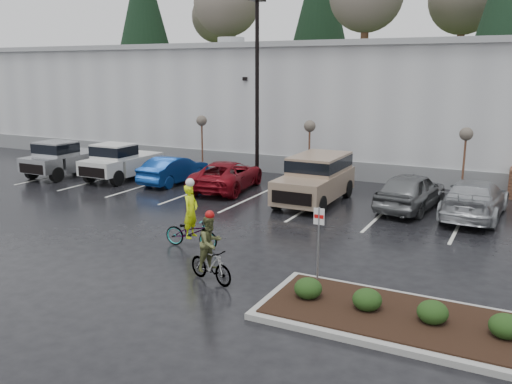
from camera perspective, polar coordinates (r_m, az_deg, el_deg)
The scene contains 23 objects.
ground at distance 16.47m, azimuth -6.38°, elevation -7.69°, with size 120.00×120.00×0.00m, color black.
warehouse at distance 35.92m, azimuth 13.28°, elevation 9.17°, with size 60.50×15.50×7.20m.
wooded_ridge at distance 58.53m, azimuth 18.76°, elevation 9.50°, with size 80.00×25.00×6.00m, color #2A3F1A.
lamppost at distance 27.83m, azimuth 0.12°, elevation 12.72°, with size 0.50×1.00×9.22m.
sapling_west at distance 30.83m, azimuth -5.74°, elevation 7.17°, with size 0.60×0.60×3.20m.
sapling_mid at distance 27.89m, azimuth 5.67°, elevation 6.57°, with size 0.60×0.60×3.20m.
sapling_east at distance 26.14m, azimuth 21.23°, elevation 5.34°, with size 0.60×0.60×3.20m.
curb_island at distance 13.22m, azimuth 17.99°, elevation -13.27°, with size 8.00×3.00×0.15m, color gray.
mulch_bed at distance 13.18m, azimuth 18.02°, elevation -12.90°, with size 7.60×2.60×0.04m, color black.
shrub_a at distance 13.76m, azimuth 5.51°, elevation -10.06°, with size 0.70×0.70×0.52m, color #173311.
shrub_b at distance 13.34m, azimuth 11.62°, elevation -11.04°, with size 0.70×0.70×0.52m, color #173311.
shrub_c at distance 13.08m, azimuth 18.10°, elevation -11.94°, with size 0.70×0.70×0.52m, color #173311.
shrub_d at distance 12.99m, azimuth 24.79°, elevation -12.71°, with size 0.70×0.70×0.52m, color #173311.
fire_lane_sign at distance 14.54m, azimuth 6.60°, elevation -4.64°, with size 0.30×0.05×2.20m.
pickup_silver at distance 31.66m, azimuth -19.08°, elevation 3.48°, with size 2.10×5.20×1.96m, color #9DA0A4, non-canonical shape.
pickup_white at distance 29.83m, azimuth -13.53°, elevation 3.29°, with size 2.10×5.20×1.96m, color silver, non-canonical shape.
car_blue at distance 28.07m, azimuth -8.62°, elevation 2.34°, with size 1.49×4.26×1.40m, color navy.
car_red at distance 26.27m, azimuth -3.06°, elevation 1.76°, with size 2.34×5.08×1.41m, color maroon.
suv_tan at distance 23.70m, azimuth 6.17°, elevation 1.28°, with size 2.20×5.10×2.06m, color gray, non-canonical shape.
car_grey at distance 23.40m, azimuth 16.00°, elevation 0.12°, with size 1.88×4.68×1.59m, color slate.
car_far_silver at distance 23.02m, azimuth 22.04°, elevation -0.64°, with size 2.12×5.22×1.51m, color #A4A8AC.
cyclist_hivis at distance 17.87m, azimuth -6.84°, elevation -3.61°, with size 1.95×0.77×2.32m.
cyclist_olive at distance 14.96m, azimuth -4.81°, elevation -6.70°, with size 1.64×0.91×2.04m.
Camera 1 is at (8.55, -12.84, 5.76)m, focal length 38.00 mm.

